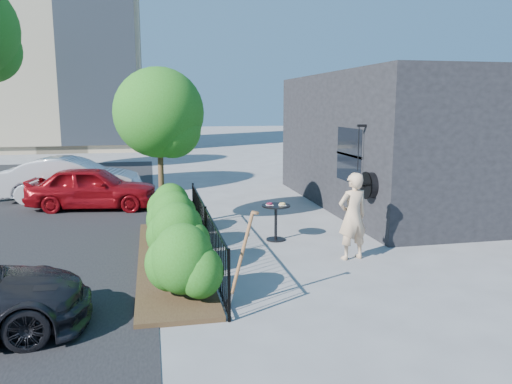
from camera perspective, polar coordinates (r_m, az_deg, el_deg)
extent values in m
plane|color=gray|center=(10.51, 2.54, -7.19)|extent=(120.00, 120.00, 0.00)
cube|color=black|center=(16.36, 17.57, 5.69)|extent=(6.00, 9.00, 4.00)
cube|color=black|center=(13.18, 10.62, 4.17)|extent=(0.04, 1.60, 1.40)
cube|color=black|center=(13.18, 10.64, 4.17)|extent=(0.05, 1.70, 0.06)
cylinder|color=black|center=(11.85, 12.89, 0.76)|extent=(0.18, 0.60, 0.60)
cylinder|color=black|center=(11.81, 12.45, 0.75)|extent=(0.03, 0.64, 0.64)
cube|color=black|center=(12.16, 12.06, 7.42)|extent=(0.25, 0.06, 0.06)
cylinder|color=black|center=(12.17, 11.62, 4.84)|extent=(0.02, 0.02, 1.05)
cylinder|color=black|center=(7.26, -3.11, -10.64)|extent=(0.05, 0.05, 1.10)
cylinder|color=black|center=(10.10, -5.74, -4.70)|extent=(0.05, 0.05, 1.10)
cylinder|color=black|center=(13.01, -7.18, -1.39)|extent=(0.05, 0.05, 1.10)
cube|color=black|center=(9.98, -5.79, -1.87)|extent=(0.03, 6.00, 0.03)
cube|color=black|center=(10.22, -5.69, -7.14)|extent=(0.03, 6.00, 0.03)
cylinder|color=black|center=(7.35, -3.23, -10.36)|extent=(0.02, 0.02, 1.04)
cylinder|color=black|center=(7.54, -3.46, -9.84)|extent=(0.02, 0.02, 1.04)
cylinder|color=black|center=(7.72, -3.69, -9.35)|extent=(0.02, 0.02, 1.04)
cylinder|color=black|center=(7.91, -3.90, -8.87)|extent=(0.02, 0.02, 1.04)
cylinder|color=black|center=(8.10, -4.10, -8.42)|extent=(0.02, 0.02, 1.04)
cylinder|color=black|center=(8.28, -4.29, -7.99)|extent=(0.02, 0.02, 1.04)
cylinder|color=black|center=(8.47, -4.47, -7.58)|extent=(0.02, 0.02, 1.04)
cylinder|color=black|center=(8.66, -4.65, -7.18)|extent=(0.02, 0.02, 1.04)
cylinder|color=black|center=(8.85, -4.81, -6.81)|extent=(0.02, 0.02, 1.04)
cylinder|color=black|center=(9.04, -4.97, -6.44)|extent=(0.02, 0.02, 1.04)
cylinder|color=black|center=(9.23, -5.13, -6.10)|extent=(0.02, 0.02, 1.04)
cylinder|color=black|center=(9.43, -5.27, -5.76)|extent=(0.02, 0.02, 1.04)
cylinder|color=black|center=(9.62, -5.41, -5.44)|extent=(0.02, 0.02, 1.04)
cylinder|color=black|center=(9.81, -5.55, -5.14)|extent=(0.02, 0.02, 1.04)
cylinder|color=black|center=(10.00, -5.68, -4.84)|extent=(0.02, 0.02, 1.04)
cylinder|color=black|center=(10.19, -5.80, -4.56)|extent=(0.02, 0.02, 1.04)
cylinder|color=black|center=(10.39, -5.92, -4.28)|extent=(0.02, 0.02, 1.04)
cylinder|color=black|center=(10.58, -6.03, -4.02)|extent=(0.02, 0.02, 1.04)
cylinder|color=black|center=(10.77, -6.15, -3.77)|extent=(0.02, 0.02, 1.04)
cylinder|color=black|center=(10.96, -6.25, -3.52)|extent=(0.02, 0.02, 1.04)
cylinder|color=black|center=(11.16, -6.36, -3.28)|extent=(0.02, 0.02, 1.04)
cylinder|color=black|center=(11.35, -6.46, -3.05)|extent=(0.02, 0.02, 1.04)
cylinder|color=black|center=(11.55, -6.55, -2.83)|extent=(0.02, 0.02, 1.04)
cylinder|color=black|center=(11.74, -6.64, -2.62)|extent=(0.02, 0.02, 1.04)
cylinder|color=black|center=(11.94, -6.73, -2.41)|extent=(0.02, 0.02, 1.04)
cylinder|color=black|center=(12.13, -6.82, -2.21)|extent=(0.02, 0.02, 1.04)
cylinder|color=black|center=(12.32, -6.91, -2.02)|extent=(0.02, 0.02, 1.04)
cylinder|color=black|center=(12.52, -6.99, -1.83)|extent=(0.02, 0.02, 1.04)
cylinder|color=black|center=(12.72, -7.07, -1.65)|extent=(0.02, 0.02, 1.04)
cylinder|color=black|center=(12.91, -7.14, -1.47)|extent=(0.02, 0.02, 1.04)
cube|color=#382616|center=(10.19, -9.64, -7.64)|extent=(1.30, 6.00, 0.08)
ellipsoid|color=#245E15|center=(7.90, -8.37, -7.83)|extent=(1.10, 1.10, 1.24)
ellipsoid|color=#245E15|center=(9.44, -8.99, -4.88)|extent=(1.10, 1.10, 1.24)
ellipsoid|color=#245E15|center=(10.89, -9.41, -2.88)|extent=(1.10, 1.10, 1.24)
ellipsoid|color=#245E15|center=(12.26, -9.72, -1.44)|extent=(1.10, 1.10, 1.24)
cylinder|color=#3F2B19|center=(12.66, -10.78, 1.19)|extent=(0.14, 0.14, 2.40)
sphere|color=#245E15|center=(12.52, -11.03, 8.63)|extent=(2.20, 2.20, 2.20)
sphere|color=#245E15|center=(12.34, -9.55, 7.12)|extent=(1.43, 1.43, 1.43)
cylinder|color=black|center=(11.41, 2.29, -1.58)|extent=(0.66, 0.66, 0.03)
cylinder|color=black|center=(11.50, 2.27, -3.56)|extent=(0.07, 0.07, 0.79)
cylinder|color=black|center=(11.60, 2.26, -5.44)|extent=(0.44, 0.44, 0.03)
cube|color=white|center=(11.41, 1.56, -1.48)|extent=(0.18, 0.18, 0.01)
cube|color=white|center=(11.40, 3.02, -1.50)|extent=(0.18, 0.18, 0.01)
torus|color=#500D10|center=(11.40, 1.56, -1.34)|extent=(0.15, 0.15, 0.05)
torus|color=tan|center=(11.39, 3.02, -1.36)|extent=(0.15, 0.15, 0.05)
imported|color=#D3AD88|center=(10.20, 10.99, -2.74)|extent=(0.71, 0.53, 1.77)
cylinder|color=brown|center=(7.69, -1.64, -7.24)|extent=(0.40, 0.05, 1.36)
cube|color=gray|center=(7.90, -3.08, -12.28)|extent=(0.10, 0.20, 0.29)
cylinder|color=brown|center=(7.56, -0.08, -2.37)|extent=(0.12, 0.11, 0.06)
imported|color=maroon|center=(15.66, -18.13, 0.48)|extent=(3.96, 2.08, 1.29)
imported|color=silver|center=(17.29, -20.27, 1.43)|extent=(4.41, 1.95, 1.41)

